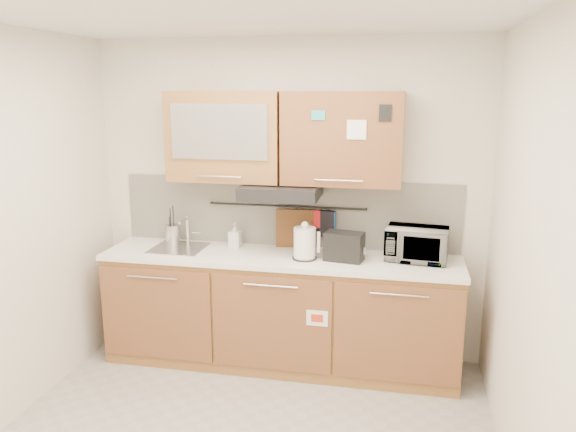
% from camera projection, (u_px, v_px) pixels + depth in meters
% --- Properties ---
extents(ceiling, '(3.20, 3.20, 0.00)m').
position_uv_depth(ceiling, '(229.00, 9.00, 2.90)').
color(ceiling, white).
rests_on(ceiling, wall_back).
extents(wall_back, '(3.20, 0.00, 3.20)m').
position_uv_depth(wall_back, '(288.00, 200.00, 4.62)').
color(wall_back, silver).
rests_on(wall_back, ground).
extents(wall_right, '(0.00, 3.00, 3.00)m').
position_uv_depth(wall_right, '(534.00, 268.00, 2.88)').
color(wall_right, silver).
rests_on(wall_right, ground).
extents(base_cabinet, '(2.80, 0.64, 0.88)m').
position_uv_depth(base_cabinet, '(280.00, 316.00, 4.53)').
color(base_cabinet, '#A4783A').
rests_on(base_cabinet, floor).
extents(countertop, '(2.82, 0.62, 0.04)m').
position_uv_depth(countertop, '(280.00, 258.00, 4.42)').
color(countertop, white).
rests_on(countertop, base_cabinet).
extents(backsplash, '(2.80, 0.02, 0.56)m').
position_uv_depth(backsplash, '(287.00, 212.00, 4.63)').
color(backsplash, silver).
rests_on(backsplash, countertop).
extents(upper_cabinets, '(1.82, 0.37, 0.70)m').
position_uv_depth(upper_cabinets, '(282.00, 137.00, 4.34)').
color(upper_cabinets, '#A4783A').
rests_on(upper_cabinets, wall_back).
extents(range_hood, '(0.60, 0.46, 0.10)m').
position_uv_depth(range_hood, '(281.00, 191.00, 4.36)').
color(range_hood, black).
rests_on(range_hood, upper_cabinets).
extents(sink, '(0.42, 0.40, 0.26)m').
position_uv_depth(sink, '(179.00, 248.00, 4.59)').
color(sink, silver).
rests_on(sink, countertop).
extents(utensil_rail, '(1.30, 0.02, 0.02)m').
position_uv_depth(utensil_rail, '(286.00, 206.00, 4.58)').
color(utensil_rail, black).
rests_on(utensil_rail, backsplash).
extents(utensil_crock, '(0.14, 0.14, 0.32)m').
position_uv_depth(utensil_crock, '(173.00, 234.00, 4.74)').
color(utensil_crock, '#ADADB2').
rests_on(utensil_crock, countertop).
extents(kettle, '(0.22, 0.20, 0.30)m').
position_uv_depth(kettle, '(305.00, 244.00, 4.29)').
color(kettle, silver).
rests_on(kettle, countertop).
extents(toaster, '(0.31, 0.22, 0.22)m').
position_uv_depth(toaster, '(344.00, 246.00, 4.26)').
color(toaster, black).
rests_on(toaster, countertop).
extents(microwave, '(0.49, 0.36, 0.25)m').
position_uv_depth(microwave, '(417.00, 244.00, 4.26)').
color(microwave, '#999999').
rests_on(microwave, countertop).
extents(soap_bottle, '(0.09, 0.10, 0.20)m').
position_uv_depth(soap_bottle, '(235.00, 235.00, 4.62)').
color(soap_bottle, '#999999').
rests_on(soap_bottle, countertop).
extents(cutting_board, '(0.33, 0.06, 0.41)m').
position_uv_depth(cutting_board, '(296.00, 234.00, 4.60)').
color(cutting_board, brown).
rests_on(cutting_board, utensil_rail).
extents(oven_mitt, '(0.12, 0.07, 0.20)m').
position_uv_depth(oven_mitt, '(328.00, 223.00, 4.53)').
color(oven_mitt, '#204D95').
rests_on(oven_mitt, utensil_rail).
extents(dark_pouch, '(0.14, 0.07, 0.22)m').
position_uv_depth(dark_pouch, '(327.00, 224.00, 4.53)').
color(dark_pouch, black).
rests_on(dark_pouch, utensil_rail).
extents(pot_holder, '(0.12, 0.02, 0.14)m').
position_uv_depth(pot_holder, '(321.00, 219.00, 4.53)').
color(pot_holder, red).
rests_on(pot_holder, utensil_rail).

